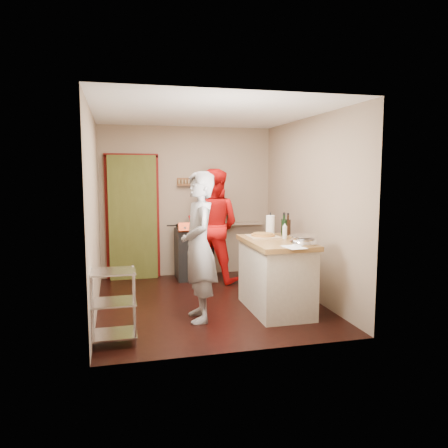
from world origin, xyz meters
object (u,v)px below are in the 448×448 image
at_px(stove, 194,253).
at_px(wire_shelving, 113,303).
at_px(person_stripe, 199,247).
at_px(person_red, 213,226).
at_px(island, 276,274).

distance_m(stove, wire_shelving, 2.94).
xyz_separation_m(stove, person_stripe, (-0.30, -2.11, 0.46)).
bearing_deg(wire_shelving, person_stripe, 26.73).
relative_size(wire_shelving, person_red, 0.43).
distance_m(wire_shelving, person_red, 2.90).
bearing_deg(stove, person_red, -43.06).
bearing_deg(wire_shelving, island, 17.06).
bearing_deg(person_stripe, person_red, 162.94).
relative_size(island, person_red, 0.72).
height_order(wire_shelving, island, island).
height_order(stove, wire_shelving, stove).
bearing_deg(stove, island, -69.38).
bearing_deg(person_red, person_stripe, 105.40).
relative_size(wire_shelving, person_stripe, 0.44).
bearing_deg(person_stripe, stove, 172.36).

